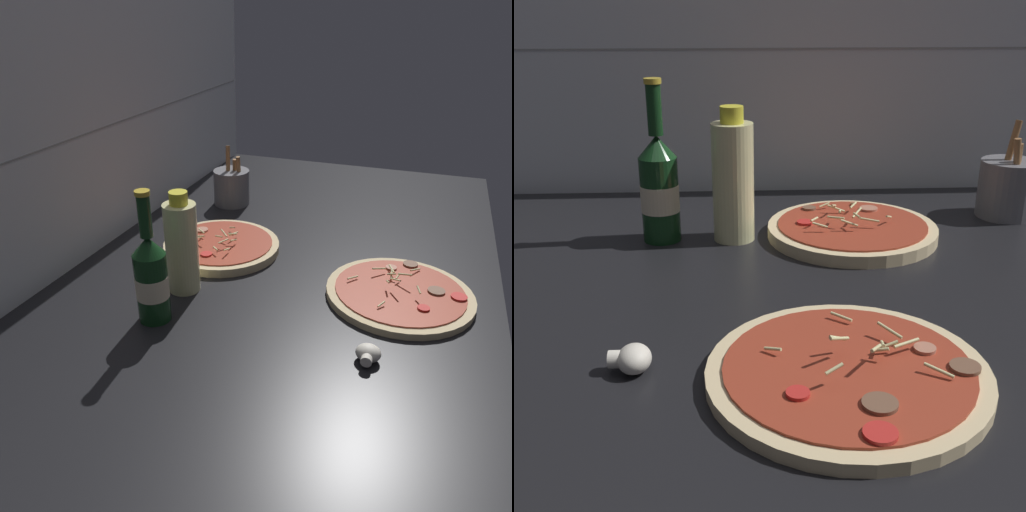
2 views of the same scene
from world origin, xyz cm
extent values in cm
cube|color=black|center=(0.00, 0.00, 1.25)|extent=(160.00, 90.00, 2.50)
cube|color=silver|center=(0.00, 45.50, 30.00)|extent=(160.00, 1.00, 60.00)
cube|color=gray|center=(0.00, 44.95, 30.00)|extent=(156.80, 0.16, 0.30)
cylinder|color=beige|center=(-6.52, -24.87, 3.21)|extent=(29.15, 29.15, 1.43)
cylinder|color=#9E3823|center=(-6.52, -24.87, 4.08)|extent=(25.65, 25.65, 0.30)
cylinder|color=brown|center=(5.14, -26.04, 4.43)|extent=(3.15, 3.15, 0.40)
cylinder|color=red|center=(-5.61, -36.06, 4.43)|extent=(3.10, 3.10, 0.40)
cylinder|color=brown|center=(-4.75, -31.80, 4.43)|extent=(3.41, 3.41, 0.40)
cylinder|color=red|center=(-12.10, -29.76, 4.43)|extent=(2.31, 2.31, 0.40)
cylinder|color=#B7755B|center=(2.09, -22.26, 4.43)|extent=(2.37, 2.37, 0.40)
cylinder|color=beige|center=(-7.32, -22.46, 6.11)|extent=(1.97, 0.92, 0.98)
cylinder|color=beige|center=(-0.09, -22.47, 5.29)|extent=(3.04, 1.64, 0.48)
cylinder|color=beige|center=(-7.38, -23.95, 6.89)|extent=(2.41, 2.11, 1.32)
cylinder|color=beige|center=(-8.53, -28.43, 6.14)|extent=(1.97, 1.13, 0.93)
cylinder|color=beige|center=(-3.92, -25.42, 6.51)|extent=(1.81, 3.00, 1.32)
cylinder|color=beige|center=(2.07, -27.22, 4.88)|extent=(2.76, 2.12, 0.86)
cylinder|color=beige|center=(-1.21, -19.96, 5.47)|extent=(2.41, 2.78, 0.91)
cylinder|color=beige|center=(-14.03, -22.13, 4.82)|extent=(1.91, 1.34, 0.71)
cylinder|color=beige|center=(-2.61, -22.74, 5.42)|extent=(0.57, 1.87, 0.84)
cylinder|color=beige|center=(-3.17, -24.06, 5.50)|extent=(1.91, 0.93, 0.84)
cylinder|color=beige|center=(-2.28, -22.72, 5.11)|extent=(2.80, 0.63, 1.29)
cylinder|color=beige|center=(-5.74, -15.27, 4.82)|extent=(2.38, 2.05, 0.52)
cylinder|color=beige|center=(1.15, 17.28, 3.49)|extent=(27.56, 27.56, 1.97)
cylinder|color=#9E3823|center=(1.15, 17.28, 4.62)|extent=(24.25, 24.25, 0.30)
cylinder|color=brown|center=(-5.05, 25.11, 4.97)|extent=(2.37, 2.37, 0.40)
cylinder|color=#B7755B|center=(5.19, 24.31, 4.97)|extent=(3.11, 3.11, 0.40)
cylinder|color=red|center=(-6.57, 17.64, 4.97)|extent=(2.60, 2.60, 0.40)
cylinder|color=beige|center=(2.20, 22.91, 6.08)|extent=(1.60, 2.22, 0.66)
cylinder|color=beige|center=(-0.73, 22.67, 5.64)|extent=(3.05, 0.99, 1.30)
cylinder|color=beige|center=(1.29, 14.47, 7.07)|extent=(0.92, 2.11, 0.37)
cylinder|color=beige|center=(-1.88, 15.45, 6.44)|extent=(2.63, 1.75, 0.53)
cylinder|color=beige|center=(0.42, 13.72, 6.10)|extent=(2.83, 0.72, 1.22)
cylinder|color=beige|center=(-1.03, 16.91, 7.04)|extent=(0.78, 2.01, 0.56)
cylinder|color=beige|center=(6.96, 16.86, 5.96)|extent=(1.46, 2.02, 1.06)
cylinder|color=beige|center=(-5.26, 15.96, 6.04)|extent=(1.48, 1.67, 0.43)
cylinder|color=beige|center=(-4.66, 13.46, 5.93)|extent=(2.48, 0.60, 1.03)
cylinder|color=beige|center=(-1.35, 21.61, 6.50)|extent=(1.39, 2.88, 1.22)
cylinder|color=beige|center=(-2.38, 25.20, 5.49)|extent=(2.02, 0.98, 0.86)
cylinder|color=beige|center=(2.80, 26.53, 5.22)|extent=(0.67, 1.87, 0.83)
cylinder|color=beige|center=(1.72, 16.80, 6.75)|extent=(2.02, 2.46, 1.19)
cylinder|color=beige|center=(3.41, 15.04, 6.11)|extent=(3.20, 1.15, 0.73)
cylinder|color=#143819|center=(-29.65, 17.54, 9.25)|extent=(6.04, 6.04, 13.51)
cone|color=#143819|center=(-29.65, 17.54, 17.73)|extent=(6.04, 6.04, 3.44)
cylinder|color=#143819|center=(-29.65, 17.54, 23.26)|extent=(2.29, 2.29, 7.64)
cylinder|color=gold|center=(-29.65, 17.54, 27.48)|extent=(2.64, 2.64, 0.80)
cylinder|color=beige|center=(-29.65, 17.54, 9.52)|extent=(6.10, 6.10, 4.32)
cylinder|color=beige|center=(-18.06, 17.29, 11.86)|extent=(6.57, 6.57, 18.71)
cylinder|color=yellow|center=(-18.06, 17.29, 22.49)|extent=(3.62, 3.62, 2.55)
cylinder|color=white|center=(-30.19, -21.96, 3.98)|extent=(1.91, 1.91, 1.91)
ellipsoid|color=silver|center=(-28.49, -21.96, 3.98)|extent=(3.61, 4.24, 2.97)
cylinder|color=slate|center=(30.36, 26.60, 7.52)|extent=(10.29, 10.29, 10.03)
cylinder|color=olive|center=(30.37, 24.26, 11.71)|extent=(2.26, 1.20, 10.47)
cylinder|color=olive|center=(30.06, 27.44, 12.98)|extent=(3.89, 2.37, 12.92)
cylinder|color=olive|center=(31.14, 25.88, 11.12)|extent=(2.03, 2.06, 9.26)
camera|label=1|loc=(-96.83, -26.84, 56.02)|focal=35.00mm
camera|label=2|loc=(-17.38, -80.48, 38.98)|focal=45.00mm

